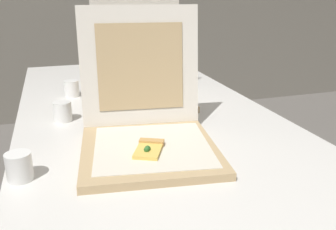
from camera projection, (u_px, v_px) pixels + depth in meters
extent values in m
cube|color=silver|center=(150.00, 121.00, 1.35)|extent=(0.94, 2.16, 0.03)
cylinder|color=#38383D|center=(47.00, 131.00, 2.26)|extent=(0.04, 0.04, 0.72)
cylinder|color=#38383D|center=(169.00, 118.00, 2.49)|extent=(0.04, 0.04, 0.72)
cube|color=tan|center=(149.00, 151.00, 1.04)|extent=(0.43, 0.43, 0.02)
cube|color=silver|center=(152.00, 146.00, 1.04)|extent=(0.38, 0.38, 0.00)
cube|color=silver|center=(140.00, 66.00, 1.17)|extent=(0.39, 0.10, 0.38)
cube|color=tan|center=(141.00, 67.00, 1.17)|extent=(0.28, 0.07, 0.27)
cube|color=#EAC156|center=(148.00, 151.00, 1.00)|extent=(0.10, 0.12, 0.01)
cube|color=tan|center=(152.00, 142.00, 1.04)|extent=(0.07, 0.05, 0.02)
sphere|color=#2D6628|center=(147.00, 150.00, 0.98)|extent=(0.02, 0.02, 0.02)
sphere|color=#2D6628|center=(148.00, 148.00, 0.99)|extent=(0.02, 0.02, 0.02)
cube|color=tan|center=(143.00, 99.00, 1.52)|extent=(0.42, 0.42, 0.02)
cube|color=silver|center=(144.00, 96.00, 1.53)|extent=(0.34, 0.34, 0.00)
cube|color=silver|center=(136.00, 45.00, 1.62)|extent=(0.38, 0.08, 0.38)
cube|color=tan|center=(136.00, 45.00, 1.61)|extent=(0.28, 0.05, 0.28)
cube|color=#E5B74C|center=(154.00, 94.00, 1.53)|extent=(0.09, 0.13, 0.01)
cube|color=tan|center=(148.00, 90.00, 1.58)|extent=(0.08, 0.03, 0.02)
sphere|color=#2D6628|center=(148.00, 91.00, 1.54)|extent=(0.02, 0.02, 0.02)
cylinder|color=white|center=(72.00, 89.00, 1.59)|extent=(0.06, 0.06, 0.07)
cylinder|color=white|center=(63.00, 111.00, 1.29)|extent=(0.06, 0.06, 0.07)
cylinder|color=white|center=(19.00, 167.00, 0.89)|extent=(0.06, 0.06, 0.07)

